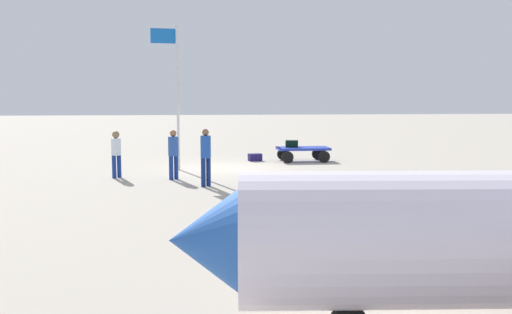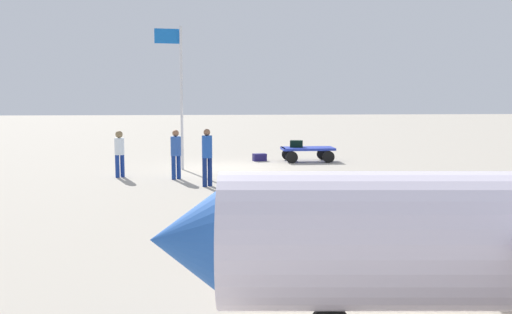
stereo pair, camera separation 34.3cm
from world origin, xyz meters
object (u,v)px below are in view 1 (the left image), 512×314
at_px(luggage_cart, 302,151).
at_px(worker_trailing, 173,151).
at_px(flagpole, 175,86).
at_px(suitcase_navy, 292,144).
at_px(worker_supervisor, 116,151).
at_px(suitcase_dark, 255,157).
at_px(worker_lead, 206,154).

bearing_deg(luggage_cart, worker_trailing, 41.20).
bearing_deg(flagpole, worker_trailing, 90.33).
bearing_deg(suitcase_navy, worker_supervisor, 31.50).
bearing_deg(suitcase_dark, worker_trailing, 56.56).
bearing_deg(worker_lead, suitcase_dark, -108.78).
height_order(suitcase_dark, worker_lead, worker_lead).
distance_m(luggage_cart, worker_trailing, 6.90).
xyz_separation_m(suitcase_navy, worker_lead, (3.72, 6.21, 0.26)).
relative_size(luggage_cart, worker_supervisor, 1.39).
bearing_deg(worker_lead, luggage_cart, -124.31).
relative_size(worker_lead, worker_trailing, 1.07).
bearing_deg(luggage_cart, worker_supervisor, 29.12).
xyz_separation_m(luggage_cart, suitcase_dark, (1.97, -0.32, -0.29)).
xyz_separation_m(worker_lead, flagpole, (1.04, -3.94, 2.12)).
height_order(suitcase_navy, flagpole, flagpole).
relative_size(luggage_cart, worker_trailing, 1.34).
distance_m(suitcase_navy, worker_supervisor, 7.82).
xyz_separation_m(suitcase_dark, worker_trailing, (3.21, 4.85, 0.79)).
relative_size(suitcase_dark, flagpole, 0.12).
bearing_deg(worker_supervisor, suitcase_navy, -148.50).
bearing_deg(suitcase_navy, suitcase_dark, -7.04).
bearing_deg(luggage_cart, suitcase_navy, -16.67).
relative_size(worker_trailing, flagpole, 0.31).
bearing_deg(flagpole, worker_supervisor, 43.62).
relative_size(worker_lead, flagpole, 0.33).
relative_size(suitcase_dark, worker_lead, 0.35).
distance_m(worker_trailing, flagpole, 3.23).
bearing_deg(worker_lead, worker_supervisor, -35.83).
xyz_separation_m(suitcase_dark, flagpole, (3.22, 2.46, 2.96)).
height_order(suitcase_dark, worker_supervisor, worker_supervisor).
bearing_deg(worker_supervisor, worker_trailing, 163.13).
xyz_separation_m(luggage_cart, worker_supervisor, (7.10, 3.95, 0.46)).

